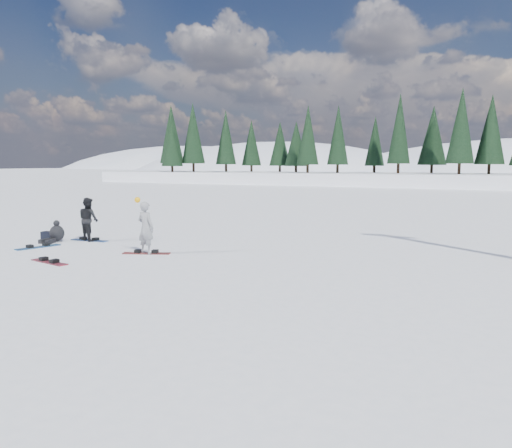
{
  "coord_description": "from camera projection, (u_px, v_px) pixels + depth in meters",
  "views": [
    {
      "loc": [
        10.92,
        -10.94,
        2.86
      ],
      "look_at": [
        4.56,
        1.88,
        1.1
      ],
      "focal_mm": 35.0,
      "sensor_mm": 36.0,
      "label": 1
    }
  ],
  "objects": [
    {
      "name": "alpine_backdrop",
      "position": [
        436.0,
        207.0,
        189.97
      ],
      "size": [
        412.5,
        227.0,
        53.2
      ],
      "color": "white",
      "rests_on": "ground"
    },
    {
      "name": "snowboarder_man",
      "position": [
        88.0,
        219.0,
        18.3
      ],
      "size": [
        0.91,
        0.79,
        1.6
      ],
      "primitive_type": "imported",
      "rotation": [
        0.0,
        0.0,
        2.88
      ],
      "color": "black",
      "rests_on": "ground"
    },
    {
      "name": "ground",
      "position": [
        91.0,
        259.0,
        14.89
      ],
      "size": [
        420.0,
        420.0,
        0.0
      ],
      "primitive_type": "plane",
      "color": "white",
      "rests_on": "ground"
    },
    {
      "name": "snowboard_loose_a",
      "position": [
        38.0,
        247.0,
        16.91
      ],
      "size": [
        0.64,
        1.52,
        0.03
      ],
      "primitive_type": "cube",
      "rotation": [
        0.0,
        0.0,
        1.32
      ],
      "color": "#1D5BA0",
      "rests_on": "ground"
    },
    {
      "name": "snowboard_woman",
      "position": [
        146.0,
        253.0,
        15.76
      ],
      "size": [
        1.49,
        0.83,
        0.03
      ],
      "primitive_type": "cube",
      "rotation": [
        0.0,
        0.0,
        0.39
      ],
      "color": "maroon",
      "rests_on": "ground"
    },
    {
      "name": "snowboard_loose_b",
      "position": [
        49.0,
        262.0,
        14.36
      ],
      "size": [
        1.53,
        0.55,
        0.03
      ],
      "primitive_type": "cube",
      "rotation": [
        0.0,
        0.0,
        -0.18
      ],
      "color": "maroon",
      "rests_on": "ground"
    },
    {
      "name": "snowboard_man",
      "position": [
        89.0,
        240.0,
        18.4
      ],
      "size": [
        1.52,
        0.43,
        0.03
      ],
      "primitive_type": "cube",
      "rotation": [
        0.0,
        0.0,
        0.1
      ],
      "color": "#1B4897",
      "rests_on": "ground"
    },
    {
      "name": "snowboarder_woman",
      "position": [
        146.0,
        227.0,
        15.66
      ],
      "size": [
        0.64,
        0.46,
        1.8
      ],
      "rotation": [
        0.0,
        0.0,
        3.04
      ],
      "color": "#9A9A9E",
      "rests_on": "ground"
    },
    {
      "name": "seated_rider",
      "position": [
        56.0,
        234.0,
        18.14
      ],
      "size": [
        0.65,
        0.98,
        0.78
      ],
      "rotation": [
        0.0,
        0.0,
        0.22
      ],
      "color": "black",
      "rests_on": "ground"
    },
    {
      "name": "gear_bag",
      "position": [
        48.0,
        235.0,
        18.69
      ],
      "size": [
        0.47,
        0.33,
        0.3
      ],
      "primitive_type": "cube",
      "rotation": [
        0.0,
        0.0,
        0.06
      ],
      "color": "black",
      "rests_on": "ground"
    }
  ]
}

